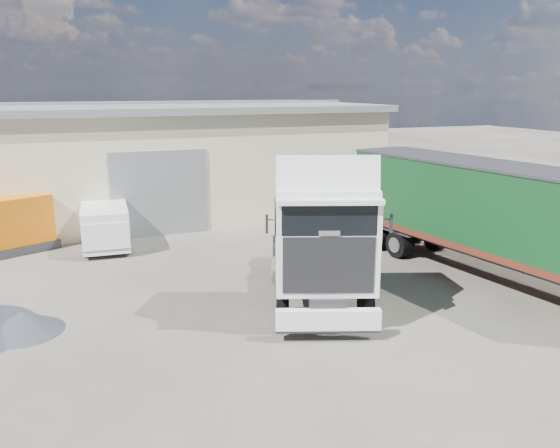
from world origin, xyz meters
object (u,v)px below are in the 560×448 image
object	(u,v)px
tractor_unit	(321,243)
orange_skip	(3,228)
box_trailer	(491,209)
panel_van	(105,225)

from	to	relation	value
tractor_unit	orange_skip	distance (m)	12.95
orange_skip	box_trailer	bearing A→B (deg)	-55.78
tractor_unit	box_trailer	size ratio (longest dim) A/B	0.61
tractor_unit	orange_skip	world-z (taller)	tractor_unit
tractor_unit	panel_van	bearing A→B (deg)	141.36
box_trailer	orange_skip	distance (m)	17.66
tractor_unit	box_trailer	world-z (taller)	tractor_unit
panel_van	box_trailer	bearing A→B (deg)	-33.00
tractor_unit	panel_van	size ratio (longest dim) A/B	1.68
box_trailer	tractor_unit	bearing A→B (deg)	173.93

